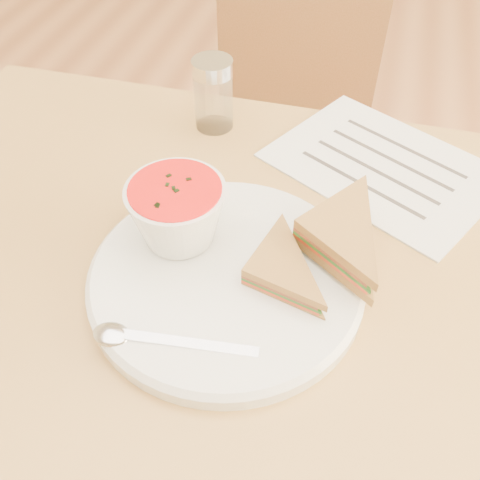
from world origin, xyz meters
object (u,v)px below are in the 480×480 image
(plate, at_px, (226,278))
(soup_bowl, at_px, (178,215))
(dining_table, at_px, (240,426))
(condiment_shaker, at_px, (213,94))
(chair_far, at_px, (276,183))

(plate, relative_size, soup_bowl, 2.76)
(dining_table, relative_size, condiment_shaker, 9.79)
(soup_bowl, bearing_deg, chair_far, 88.88)
(condiment_shaker, bearing_deg, dining_table, -67.76)
(plate, height_order, condiment_shaker, condiment_shaker)
(plate, height_order, soup_bowl, soup_bowl)
(chair_far, distance_m, plate, 0.68)
(soup_bowl, height_order, condiment_shaker, condiment_shaker)
(soup_bowl, bearing_deg, dining_table, -19.17)
(soup_bowl, relative_size, condiment_shaker, 1.05)
(plate, bearing_deg, soup_bowl, 150.89)
(soup_bowl, bearing_deg, condiment_shaker, 97.89)
(dining_table, bearing_deg, condiment_shaker, 112.24)
(condiment_shaker, bearing_deg, chair_far, 81.59)
(chair_far, distance_m, soup_bowl, 0.68)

